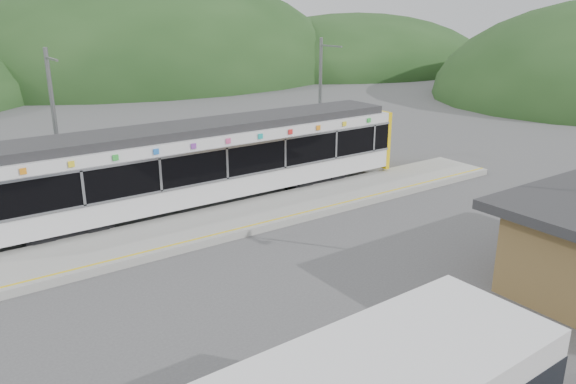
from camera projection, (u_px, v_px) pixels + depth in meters
ground at (314, 239)px, 21.59m from camera, size 120.00×120.00×0.00m
hills at (346, 180)px, 29.09m from camera, size 146.00×149.00×26.00m
platform at (267, 212)px, 24.11m from camera, size 26.00×3.20×0.30m
yellow_line at (285, 217)px, 23.05m from camera, size 26.00×0.10×0.01m
train at (201, 161)px, 24.67m from camera, size 20.44×3.01×3.74m
catenary_mast_west at (56, 130)px, 23.27m from camera, size 0.18×1.80×7.00m
catenary_mast_east at (321, 100)px, 30.95m from camera, size 0.18×1.80×7.00m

